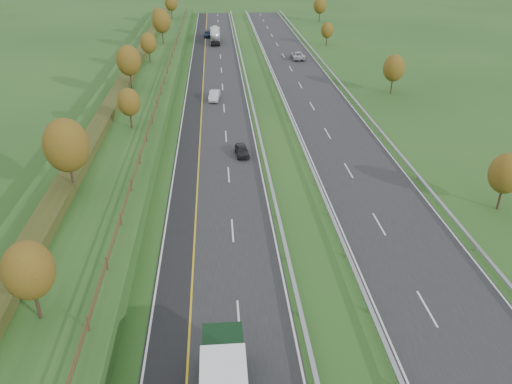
# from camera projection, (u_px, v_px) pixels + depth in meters

# --- Properties ---
(ground) EXTENTS (400.00, 400.00, 0.00)m
(ground) POSITION_uv_depth(u_px,v_px,m) (269.00, 116.00, 75.28)
(ground) COLOR #224819
(ground) RESTS_ON ground
(near_carriageway) EXTENTS (10.50, 200.00, 0.04)m
(near_carriageway) POSITION_uv_depth(u_px,v_px,m) (216.00, 107.00, 79.13)
(near_carriageway) COLOR black
(near_carriageway) RESTS_ON ground
(far_carriageway) EXTENTS (10.50, 200.00, 0.04)m
(far_carriageway) POSITION_uv_depth(u_px,v_px,m) (319.00, 104.00, 80.27)
(far_carriageway) COLOR black
(far_carriageway) RESTS_ON ground
(hard_shoulder) EXTENTS (3.00, 200.00, 0.04)m
(hard_shoulder) POSITION_uv_depth(u_px,v_px,m) (192.00, 107.00, 78.86)
(hard_shoulder) COLOR black
(hard_shoulder) RESTS_ON ground
(lane_markings) EXTENTS (26.75, 200.00, 0.01)m
(lane_markings) POSITION_uv_depth(u_px,v_px,m) (256.00, 106.00, 79.45)
(lane_markings) COLOR silver
(lane_markings) RESTS_ON near_carriageway
(embankment_left) EXTENTS (12.00, 200.00, 2.00)m
(embankment_left) POSITION_uv_depth(u_px,v_px,m) (132.00, 103.00, 77.76)
(embankment_left) COLOR #224819
(embankment_left) RESTS_ON ground
(hedge_left) EXTENTS (2.20, 180.00, 1.10)m
(hedge_left) POSITION_uv_depth(u_px,v_px,m) (118.00, 93.00, 76.90)
(hedge_left) COLOR #303B18
(hedge_left) RESTS_ON embankment_left
(fence_left) EXTENTS (0.12, 189.06, 1.20)m
(fence_left) POSITION_uv_depth(u_px,v_px,m) (160.00, 92.00, 76.91)
(fence_left) COLOR #422B19
(fence_left) RESTS_ON embankment_left
(median_barrier_near) EXTENTS (0.32, 200.00, 0.71)m
(median_barrier_near) POSITION_uv_depth(u_px,v_px,m) (252.00, 102.00, 79.25)
(median_barrier_near) COLOR gray
(median_barrier_near) RESTS_ON ground
(median_barrier_far) EXTENTS (0.32, 200.00, 0.71)m
(median_barrier_far) POSITION_uv_depth(u_px,v_px,m) (284.00, 101.00, 79.60)
(median_barrier_far) COLOR gray
(median_barrier_far) RESTS_ON ground
(outer_barrier_far) EXTENTS (0.32, 200.00, 0.71)m
(outer_barrier_far) POSITION_uv_depth(u_px,v_px,m) (354.00, 100.00, 80.40)
(outer_barrier_far) COLOR gray
(outer_barrier_far) RESTS_ON ground
(trees_left) EXTENTS (6.64, 164.30, 7.66)m
(trees_left) POSITION_uv_depth(u_px,v_px,m) (127.00, 74.00, 72.31)
(trees_left) COLOR #2D2116
(trees_left) RESTS_ON embankment_left
(trees_far) EXTENTS (8.45, 118.60, 7.12)m
(trees_far) POSITION_uv_depth(u_px,v_px,m) (356.00, 40.00, 104.97)
(trees_far) COLOR #2D2116
(trees_far) RESTS_ON ground
(road_tanker) EXTENTS (2.40, 11.22, 3.46)m
(road_tanker) POSITION_uv_depth(u_px,v_px,m) (215.00, 35.00, 123.28)
(road_tanker) COLOR silver
(road_tanker) RESTS_ON near_carriageway
(car_dark_near) EXTENTS (1.83, 3.89, 1.29)m
(car_dark_near) POSITION_uv_depth(u_px,v_px,m) (242.00, 150.00, 61.76)
(car_dark_near) COLOR black
(car_dark_near) RESTS_ON near_carriageway
(car_silver_mid) EXTENTS (2.09, 4.70, 1.50)m
(car_silver_mid) POSITION_uv_depth(u_px,v_px,m) (214.00, 95.00, 81.81)
(car_silver_mid) COLOR #B4B5B9
(car_silver_mid) RESTS_ON near_carriageway
(car_small_far) EXTENTS (2.01, 4.93, 1.43)m
(car_small_far) POSITION_uv_depth(u_px,v_px,m) (208.00, 34.00, 129.92)
(car_small_far) COLOR #121C39
(car_small_far) RESTS_ON near_carriageway
(car_oncoming) EXTENTS (2.76, 5.79, 1.59)m
(car_oncoming) POSITION_uv_depth(u_px,v_px,m) (298.00, 55.00, 107.64)
(car_oncoming) COLOR #B5B6BA
(car_oncoming) RESTS_ON far_carriageway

